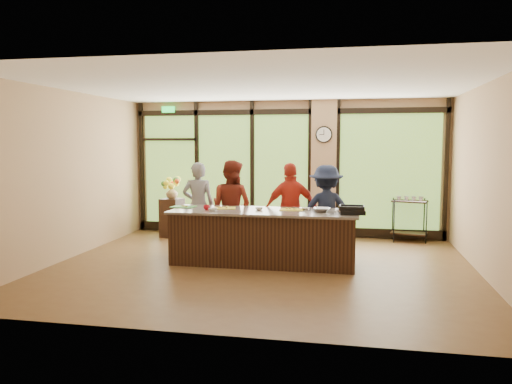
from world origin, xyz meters
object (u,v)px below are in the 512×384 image
at_px(cook_left, 198,206).
at_px(roasting_pan, 352,212).
at_px(island_base, 264,238).
at_px(flower_stand, 172,218).
at_px(cook_right, 326,210).
at_px(bar_cart, 409,214).

xyz_separation_m(cook_left, roasting_pan, (2.93, -1.03, 0.10)).
bearing_deg(cook_left, island_base, 140.40).
bearing_deg(roasting_pan, flower_stand, 142.79).
bearing_deg(flower_stand, cook_left, -39.46).
relative_size(island_base, cook_left, 1.82).
relative_size(cook_right, roasting_pan, 4.16).
bearing_deg(cook_right, bar_cart, -146.59).
height_order(cook_left, roasting_pan, cook_left).
bearing_deg(island_base, bar_cart, 42.62).
bearing_deg(bar_cart, cook_right, -120.64).
bearing_deg(cook_left, flower_stand, -58.13).
bearing_deg(cook_right, roasting_pan, 104.12).
bearing_deg(flower_stand, island_base, -29.59).
bearing_deg(bar_cart, island_base, -122.00).
bearing_deg(cook_left, bar_cart, -167.76).
distance_m(cook_left, roasting_pan, 3.11).
relative_size(cook_left, flower_stand, 2.01).
distance_m(island_base, roasting_pan, 1.58).
height_order(cook_right, bar_cart, cook_right).
bearing_deg(bar_cart, flower_stand, -159.38).
height_order(flower_stand, bar_cart, bar_cart).
xyz_separation_m(roasting_pan, flower_stand, (-3.90, 2.15, -0.53)).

